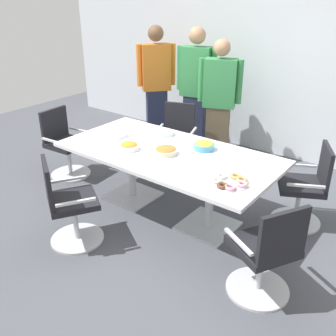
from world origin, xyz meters
name	(u,v)px	position (x,y,z in m)	size (l,w,h in m)	color
ground_plane	(168,211)	(0.00, 0.00, -0.01)	(10.00, 10.00, 0.01)	#4C4F56
back_wall	(268,60)	(0.00, 2.40, 1.40)	(8.00, 0.10, 2.80)	silver
conference_table	(168,162)	(0.00, 0.00, 0.63)	(2.40, 1.20, 0.75)	white
office_chair_0	(266,255)	(1.45, -0.58, 0.41)	(0.73, 0.73, 0.91)	silver
office_chair_1	(305,190)	(1.31, 0.70, 0.41)	(0.73, 0.73, 0.91)	silver
office_chair_2	(176,141)	(-0.64, 1.02, 0.41)	(0.69, 0.69, 0.91)	silver
office_chair_3	(65,147)	(-1.70, -0.08, 0.41)	(0.58, 0.58, 0.91)	silver
office_chair_4	(68,207)	(-0.43, -1.06, 0.41)	(0.74, 0.74, 0.91)	silver
person_standing_0	(156,84)	(-1.48, 1.62, 0.98)	(0.46, 0.51, 1.86)	#232842
person_standing_1	(196,89)	(-0.77, 1.68, 0.99)	(0.61, 0.31, 1.87)	#232842
person_standing_2	(219,101)	(-0.29, 1.56, 0.91)	(0.59, 0.37, 1.75)	brown
snack_bowl_pretzels	(166,150)	(0.02, -0.07, 0.79)	(0.25, 0.25, 0.08)	beige
snack_bowl_chips_yellow	(204,145)	(0.28, 0.29, 0.80)	(0.23, 0.23, 0.10)	#4C9EC6
snack_bowl_chips_orange	(129,146)	(-0.36, -0.23, 0.79)	(0.21, 0.21, 0.09)	white
donut_platter	(230,182)	(0.90, -0.26, 0.77)	(0.34, 0.34, 0.04)	white
plate_stack	(165,133)	(-0.34, 0.38, 0.77)	(0.21, 0.21, 0.05)	white
napkin_pile	(117,134)	(-0.75, -0.01, 0.78)	(0.19, 0.19, 0.06)	white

